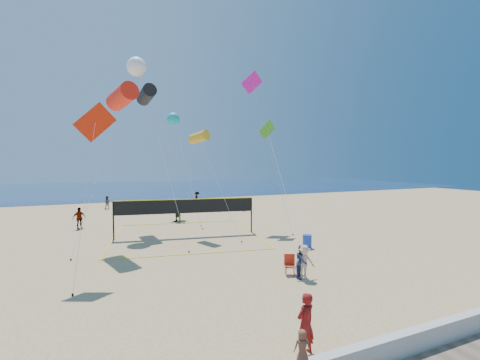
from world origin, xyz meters
name	(u,v)px	position (x,y,z in m)	size (l,w,h in m)	color
ground	(285,319)	(0.00, 0.00, 0.00)	(120.00, 120.00, 0.00)	tan
ocean	(130,188)	(0.00, 62.00, 0.01)	(140.00, 50.00, 0.03)	navy
woman	(305,324)	(-0.52, -1.91, 0.85)	(0.62, 0.41, 1.71)	maroon
toddler	(302,347)	(-1.39, -3.03, 1.00)	(0.40, 0.26, 0.81)	brown
bystander_a	(302,261)	(2.80, 3.07, 0.75)	(0.73, 0.57, 1.50)	navy
bystander_b	(304,262)	(2.83, 2.94, 0.77)	(0.99, 0.57, 1.53)	#CFA88A
far_person_0	(79,218)	(-7.21, 19.36, 0.86)	(1.01, 0.42, 1.73)	gray
far_person_1	(178,212)	(0.68, 19.21, 0.89)	(1.66, 0.53, 1.79)	gray
far_person_2	(243,204)	(8.75, 23.07, 0.73)	(0.53, 0.35, 1.46)	gray
far_person_3	(107,203)	(-4.92, 30.51, 0.74)	(0.71, 0.56, 1.47)	gray
far_person_4	(197,199)	(5.21, 28.81, 0.88)	(1.14, 0.65, 1.76)	gray
camp_chair	(290,263)	(2.53, 3.68, 0.52)	(0.65, 0.74, 1.04)	red
trash_barrel	(307,241)	(6.08, 7.28, 0.41)	(0.55, 0.55, 0.82)	#1C3EB8
volleyball_net	(186,210)	(0.02, 13.58, 1.86)	(11.59, 11.46, 2.68)	black
kite_0	(122,97)	(-4.20, 12.93, 9.47)	(3.93, 4.29, 10.25)	red
kite_1	(146,95)	(-2.00, 18.19, 10.80)	(1.82, 10.40, 11.52)	black
kite_2	(199,137)	(1.14, 13.84, 7.14)	(2.49, 4.71, 7.64)	gold
kite_3	(95,127)	(-5.79, 7.83, 6.95)	(1.96, 3.15, 8.17)	red
kite_4	(269,135)	(6.31, 12.73, 7.40)	(2.92, 8.34, 8.69)	green
kite_5	(253,88)	(6.51, 15.81, 11.62)	(2.07, 5.66, 13.16)	#E819AB
kite_6	(137,67)	(-2.78, 17.81, 12.84)	(5.40, 3.44, 13.60)	white
kite_7	(173,119)	(1.36, 23.86, 9.74)	(1.71, 8.29, 10.40)	#15ADC7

